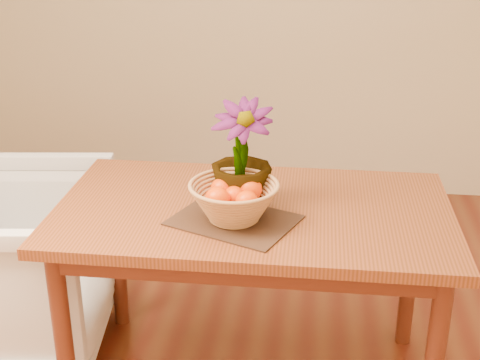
# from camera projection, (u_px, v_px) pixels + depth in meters

# --- Properties ---
(table) EXTENTS (1.40, 0.80, 0.75)m
(table) POSITION_uv_depth(u_px,v_px,m) (253.00, 229.00, 2.40)
(table) COLOR brown
(table) RESTS_ON floor
(placemat) EXTENTS (0.48, 0.43, 0.01)m
(placemat) POSITION_uv_depth(u_px,v_px,m) (234.00, 220.00, 2.26)
(placemat) COLOR #381F14
(placemat) RESTS_ON table
(wicker_basket) EXTENTS (0.31, 0.31, 0.12)m
(wicker_basket) POSITION_uv_depth(u_px,v_px,m) (234.00, 203.00, 2.23)
(wicker_basket) COLOR tan
(wicker_basket) RESTS_ON placemat
(orange_pile) EXTENTS (0.18, 0.18, 0.08)m
(orange_pile) POSITION_uv_depth(u_px,v_px,m) (234.00, 195.00, 2.22)
(orange_pile) COLOR #E94C03
(orange_pile) RESTS_ON wicker_basket
(potted_plant) EXTENTS (0.22, 0.22, 0.38)m
(potted_plant) POSITION_uv_depth(u_px,v_px,m) (241.00, 156.00, 2.29)
(potted_plant) COLOR #204915
(potted_plant) RESTS_ON table
(armchair) EXTENTS (0.84, 0.88, 0.82)m
(armchair) POSITION_uv_depth(u_px,v_px,m) (6.00, 258.00, 2.71)
(armchair) COLOR #88705E
(armchair) RESTS_ON floor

